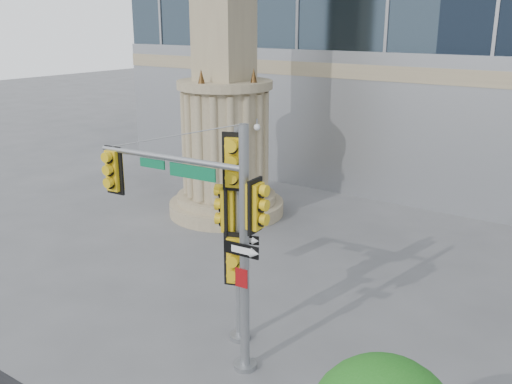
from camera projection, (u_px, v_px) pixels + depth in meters
The scene contains 4 objects.
ground at pixel (186, 382), 11.85m from camera, with size 120.00×120.00×0.00m, color #545456.
monument at pixel (225, 69), 20.59m from camera, with size 4.40×4.40×16.60m.
main_signal_pole at pixel (205, 216), 11.86m from camera, with size 4.14×0.69×5.33m.
secondary_signal_pole at pixel (235, 222), 12.51m from camera, with size 0.95×0.68×5.06m.
Camera 1 is at (7.07, -7.47, 7.24)m, focal length 40.00 mm.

